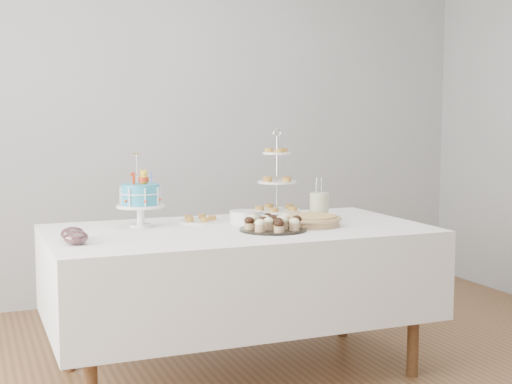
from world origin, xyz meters
name	(u,v)px	position (x,y,z in m)	size (l,w,h in m)	color
walls	(261,114)	(0.00, 0.00, 1.35)	(5.04, 4.04, 2.70)	#9EA1A3
table	(239,271)	(0.00, 0.30, 0.54)	(1.92, 1.02, 0.77)	silver
birthday_cake	(141,207)	(-0.46, 0.52, 0.87)	(0.25, 0.25, 0.38)	white
cupcake_tray	(273,223)	(0.13, 0.15, 0.81)	(0.34, 0.34, 0.08)	black
pie	(309,220)	(0.37, 0.23, 0.80)	(0.34, 0.34, 0.05)	tan
tiered_stand	(277,182)	(0.29, 0.46, 0.98)	(0.26, 0.26, 0.50)	silver
plate_stack	(246,217)	(0.09, 0.43, 0.80)	(0.17, 0.17, 0.07)	white
pastry_plate	(199,219)	(-0.13, 0.56, 0.79)	(0.23, 0.23, 0.04)	white
jam_bowl_a	(72,234)	(-0.84, 0.23, 0.80)	(0.11, 0.11, 0.06)	silver
jam_bowl_b	(76,238)	(-0.84, 0.12, 0.80)	(0.11, 0.11, 0.06)	silver
utensil_pitcher	(319,205)	(0.50, 0.38, 0.85)	(0.11, 0.10, 0.23)	white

